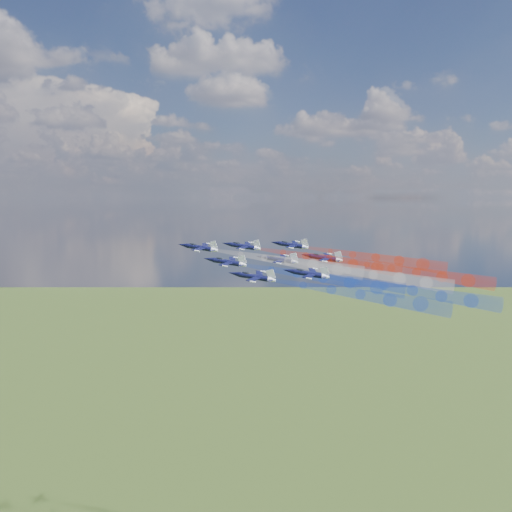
{
  "coord_description": "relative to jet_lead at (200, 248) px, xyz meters",
  "views": [
    {
      "loc": [
        -31.63,
        -181.51,
        160.91
      ],
      "look_at": [
        3.98,
        -18.76,
        143.4
      ],
      "focal_mm": 38.78,
      "sensor_mm": 36.0,
      "label": 1
    }
  ],
  "objects": [
    {
      "name": "trail_rear_right",
      "position": [
        62.81,
        -19.71,
        -6.86
      ],
      "size": [
        41.63,
        24.69,
        10.56
      ],
      "primitive_type": null,
      "rotation": [
        0.13,
        -0.13,
        1.08
      ],
      "color": "red"
    },
    {
      "name": "jet_outer_right",
      "position": [
        31.81,
        8.55,
        -0.5
      ],
      "size": [
        17.01,
        16.04,
        6.6
      ],
      "primitive_type": null,
      "rotation": [
        0.13,
        -0.13,
        1.08
      ],
      "color": "black"
    },
    {
      "name": "trail_inner_left",
      "position": [
        31.28,
        -25.66,
        -6.72
      ],
      "size": [
        41.63,
        24.69,
        10.56
      ],
      "primitive_type": null,
      "rotation": [
        0.13,
        -0.13,
        1.08
      ],
      "color": "blue"
    },
    {
      "name": "jet_lead",
      "position": [
        0.0,
        0.0,
        0.0
      ],
      "size": [
        17.01,
        16.04,
        6.6
      ],
      "primitive_type": null,
      "rotation": [
        0.13,
        -0.13,
        1.08
      ],
      "color": "black"
    },
    {
      "name": "trail_center_third",
      "position": [
        47.63,
        -22.57,
        -6.74
      ],
      "size": [
        41.63,
        24.69,
        10.56
      ],
      "primitive_type": null,
      "rotation": [
        0.13,
        -0.13,
        1.08
      ],
      "color": "white"
    },
    {
      "name": "trail_outer_left",
      "position": [
        36.18,
        -40.24,
        -9.14
      ],
      "size": [
        41.63,
        24.69,
        10.56
      ],
      "primitive_type": null,
      "rotation": [
        0.13,
        -0.13,
        1.08
      ],
      "color": "blue"
    },
    {
      "name": "jet_rear_left",
      "position": [
        27.23,
        -24.76,
        -5.65
      ],
      "size": [
        17.01,
        16.04,
        6.6
      ],
      "primitive_type": null,
      "rotation": [
        0.13,
        -0.13,
        1.08
      ],
      "color": "black"
    },
    {
      "name": "trail_outer_right",
      "position": [
        56.71,
        -4.11,
        -4.03
      ],
      "size": [
        41.63,
        24.69,
        10.56
      ],
      "primitive_type": null,
      "rotation": [
        0.13,
        -0.13,
        1.08
      ],
      "color": "red"
    },
    {
      "name": "trail_lead",
      "position": [
        24.9,
        -12.66,
        -3.53
      ],
      "size": [
        41.63,
        24.69,
        10.56
      ],
      "primitive_type": null,
      "rotation": [
        0.13,
        -0.13,
        1.08
      ],
      "color": "white"
    },
    {
      "name": "jet_inner_right",
      "position": [
        14.61,
        4.92,
        -0.26
      ],
      "size": [
        17.01,
        16.04,
        6.6
      ],
      "primitive_type": null,
      "rotation": [
        0.13,
        -0.13,
        1.08
      ],
      "color": "black"
    },
    {
      "name": "jet_outer_left",
      "position": [
        11.28,
        -27.58,
        -5.61
      ],
      "size": [
        17.01,
        16.04,
        6.6
      ],
      "primitive_type": null,
      "rotation": [
        0.13,
        -0.13,
        1.08
      ],
      "color": "black"
    },
    {
      "name": "jet_center_third",
      "position": [
        22.73,
        -9.91,
        -3.2
      ],
      "size": [
        17.01,
        16.04,
        6.6
      ],
      "primitive_type": null,
      "rotation": [
        0.13,
        -0.13,
        1.08
      ],
      "color": "black"
    },
    {
      "name": "trail_rear_left",
      "position": [
        52.12,
        -37.42,
        -9.19
      ],
      "size": [
        41.63,
        24.69,
        10.56
      ],
      "primitive_type": null,
      "rotation": [
        0.13,
        -0.13,
        1.08
      ],
      "color": "blue"
    },
    {
      "name": "jet_inner_left",
      "position": [
        6.39,
        -13.0,
        -3.19
      ],
      "size": [
        17.01,
        16.04,
        6.6
      ],
      "primitive_type": null,
      "rotation": [
        0.13,
        -0.13,
        1.08
      ],
      "color": "black"
    },
    {
      "name": "trail_inner_right",
      "position": [
        39.51,
        -7.74,
        -3.79
      ],
      "size": [
        41.63,
        24.69,
        10.56
      ],
      "primitive_type": null,
      "rotation": [
        0.13,
        -0.13,
        1.08
      ],
      "color": "red"
    },
    {
      "name": "jet_rear_right",
      "position": [
        37.91,
        -7.05,
        -3.33
      ],
      "size": [
        17.01,
        16.04,
        6.6
      ],
      "primitive_type": null,
      "rotation": [
        0.13,
        -0.13,
        1.08
      ],
      "color": "black"
    }
  ]
}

